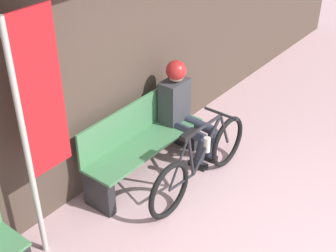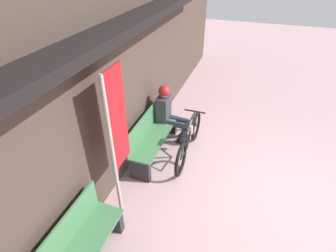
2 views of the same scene
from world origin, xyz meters
TOP-DOWN VIEW (x-y plane):
  - storefront_wall at (0.00, 2.60)m, footprint 12.00×0.56m
  - park_bench_near at (0.38, 2.28)m, footprint 1.55×0.42m
  - bicycle at (0.56, 1.62)m, footprint 1.68×0.40m
  - person_seated at (0.95, 2.16)m, footprint 0.34×0.65m
  - banner_pole at (-0.90, 2.22)m, footprint 0.45×0.05m

SIDE VIEW (x-z plane):
  - bicycle at x=0.56m, z-range -0.08..0.75m
  - park_bench_near at x=0.38m, z-range -0.03..0.80m
  - person_seated at x=0.95m, z-range 0.08..1.26m
  - banner_pole at x=-0.90m, z-range 0.28..2.50m
  - storefront_wall at x=0.00m, z-range 0.06..3.26m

